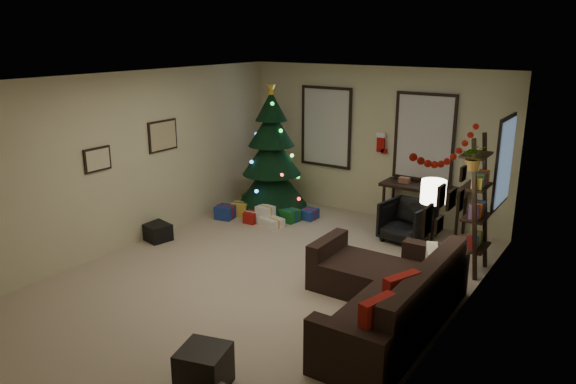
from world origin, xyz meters
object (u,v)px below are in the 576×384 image
object	(u,v)px
desk	(424,191)
desk_chair	(407,222)
christmas_tree	(272,159)
bookshelf	(478,208)
sofa	(388,298)

from	to	relation	value
desk	desk_chair	world-z (taller)	desk
christmas_tree	bookshelf	xyz separation A→B (m)	(3.93, -0.67, -0.07)
desk	bookshelf	bearing A→B (deg)	-45.87
christmas_tree	sofa	xyz separation A→B (m)	(3.48, -2.58, -0.74)
desk	bookshelf	world-z (taller)	bookshelf
sofa	bookshelf	size ratio (longest dim) A/B	1.35
desk	christmas_tree	bearing A→B (deg)	-168.30
sofa	bookshelf	world-z (taller)	bookshelf
desk_chair	bookshelf	size ratio (longest dim) A/B	0.35
sofa	desk_chair	bearing A→B (deg)	107.22
sofa	desk_chair	distance (m)	2.61
desk	bookshelf	distance (m)	1.74
christmas_tree	desk_chair	world-z (taller)	christmas_tree
sofa	desk	world-z (taller)	sofa
desk_chair	bookshelf	bearing A→B (deg)	-16.19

